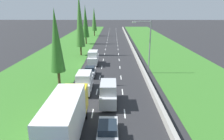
% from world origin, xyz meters
% --- Properties ---
extents(ground_plane, '(300.00, 300.00, 0.00)m').
position_xyz_m(ground_plane, '(0.00, 60.00, 0.00)').
color(ground_plane, '#28282B').
rests_on(ground_plane, ground).
extents(grass_verge_left, '(14.00, 140.00, 0.04)m').
position_xyz_m(grass_verge_left, '(-12.65, 60.00, 0.02)').
color(grass_verge_left, '#387528').
rests_on(grass_verge_left, ground).
extents(grass_verge_right, '(14.00, 140.00, 0.04)m').
position_xyz_m(grass_verge_right, '(14.35, 60.00, 0.02)').
color(grass_verge_right, '#387528').
rests_on(grass_verge_right, ground).
extents(median_barrier, '(0.44, 120.00, 0.85)m').
position_xyz_m(median_barrier, '(5.70, 60.00, 0.42)').
color(median_barrier, '#9E9B93').
rests_on(median_barrier, ground).
extents(lane_markings, '(3.64, 116.00, 0.01)m').
position_xyz_m(lane_markings, '(0.00, 60.00, 0.01)').
color(lane_markings, white).
rests_on(lane_markings, ground).
extents(white_box_truck_left_lane, '(2.46, 9.40, 4.18)m').
position_xyz_m(white_box_truck_left_lane, '(-3.40, 16.37, 2.18)').
color(white_box_truck_left_lane, black).
rests_on(white_box_truck_left_lane, ground).
extents(silver_sedan_centre_lane, '(1.82, 4.50, 1.64)m').
position_xyz_m(silver_sedan_centre_lane, '(0.04, 16.33, 0.81)').
color(silver_sedan_centre_lane, silver).
rests_on(silver_sedan_centre_lane, ground).
extents(silver_van_centre_lane, '(1.96, 4.90, 2.82)m').
position_xyz_m(silver_van_centre_lane, '(-0.07, 23.26, 1.40)').
color(silver_van_centre_lane, silver).
rests_on(silver_van_centre_lane, ground).
extents(white_van_left_lane, '(1.96, 4.90, 2.82)m').
position_xyz_m(white_van_left_lane, '(-3.39, 26.98, 1.40)').
color(white_van_left_lane, white).
rests_on(white_van_left_lane, ground).
extents(silver_hatchback_left_lane, '(1.74, 3.90, 1.72)m').
position_xyz_m(silver_hatchback_left_lane, '(-3.39, 33.73, 0.84)').
color(silver_hatchback_left_lane, silver).
rests_on(silver_hatchback_left_lane, ground).
extents(white_van_left_lane_fifth, '(1.96, 4.90, 2.82)m').
position_xyz_m(white_van_left_lane_fifth, '(-3.59, 41.17, 1.40)').
color(white_van_left_lane_fifth, white).
rests_on(white_van_left_lane_fifth, ground).
extents(poplar_tree_second, '(2.08, 2.08, 11.07)m').
position_xyz_m(poplar_tree_second, '(-7.46, 29.39, 6.59)').
color(poplar_tree_second, '#4C3823').
rests_on(poplar_tree_second, ground).
extents(poplar_tree_third, '(2.16, 2.16, 14.32)m').
position_xyz_m(poplar_tree_third, '(-7.37, 49.55, 8.21)').
color(poplar_tree_third, '#4C3823').
rests_on(poplar_tree_third, ground).
extents(poplar_tree_fourth, '(2.10, 2.10, 12.05)m').
position_xyz_m(poplar_tree_fourth, '(-8.26, 66.04, 7.07)').
color(poplar_tree_fourth, '#4C3823').
rests_on(poplar_tree_fourth, ground).
extents(poplar_tree_fifth, '(2.09, 2.09, 11.42)m').
position_xyz_m(poplar_tree_fifth, '(-7.41, 85.81, 6.76)').
color(poplar_tree_fifth, '#4C3823').
rests_on(poplar_tree_fifth, ground).
extents(street_light_mast, '(3.20, 0.28, 9.00)m').
position_xyz_m(street_light_mast, '(6.32, 35.53, 5.23)').
color(street_light_mast, gray).
rests_on(street_light_mast, ground).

